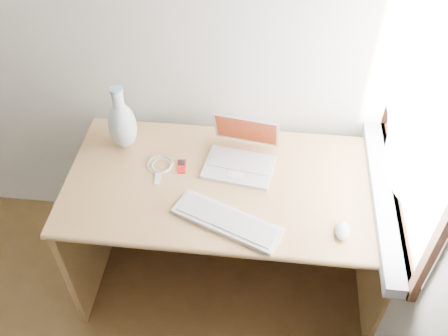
# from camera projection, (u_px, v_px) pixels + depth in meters

# --- Properties ---
(back_wall) EXTENTS (3.50, 0.04, 2.60)m
(back_wall) POSITION_uv_depth(u_px,v_px,m) (11.00, 13.00, 2.21)
(back_wall) COLOR silver
(back_wall) RESTS_ON floor
(window) EXTENTS (0.11, 0.99, 1.10)m
(window) POSITION_uv_depth(u_px,v_px,m) (422.00, 106.00, 1.78)
(window) COLOR white
(window) RESTS_ON right_wall
(desk) EXTENTS (1.47, 0.73, 0.77)m
(desk) POSITION_uv_depth(u_px,v_px,m) (232.00, 200.00, 2.43)
(desk) COLOR tan
(desk) RESTS_ON floor
(laptop) EXTENTS (0.33, 0.30, 0.21)m
(laptop) POSITION_uv_depth(u_px,v_px,m) (240.00, 154.00, 2.27)
(laptop) COLOR silver
(laptop) RESTS_ON desk
(external_keyboard) EXTENTS (0.48, 0.30, 0.02)m
(external_keyboard) POSITION_uv_depth(u_px,v_px,m) (227.00, 221.00, 2.04)
(external_keyboard) COLOR white
(external_keyboard) RESTS_ON desk
(mouse) EXTENTS (0.07, 0.10, 0.03)m
(mouse) POSITION_uv_depth(u_px,v_px,m) (342.00, 231.00, 2.00)
(mouse) COLOR silver
(mouse) RESTS_ON desk
(ipod) EXTENTS (0.05, 0.09, 0.01)m
(ipod) POSITION_uv_depth(u_px,v_px,m) (182.00, 166.00, 2.27)
(ipod) COLOR red
(ipod) RESTS_ON desk
(cable_coil) EXTENTS (0.15, 0.15, 0.01)m
(cable_coil) POSITION_uv_depth(u_px,v_px,m) (160.00, 165.00, 2.28)
(cable_coil) COLOR white
(cable_coil) RESTS_ON desk
(remote) EXTENTS (0.03, 0.07, 0.01)m
(remote) POSITION_uv_depth(u_px,v_px,m) (158.00, 179.00, 2.22)
(remote) COLOR white
(remote) RESTS_ON desk
(vase) EXTENTS (0.13, 0.13, 0.33)m
(vase) POSITION_uv_depth(u_px,v_px,m) (122.00, 124.00, 2.28)
(vase) COLOR silver
(vase) RESTS_ON desk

